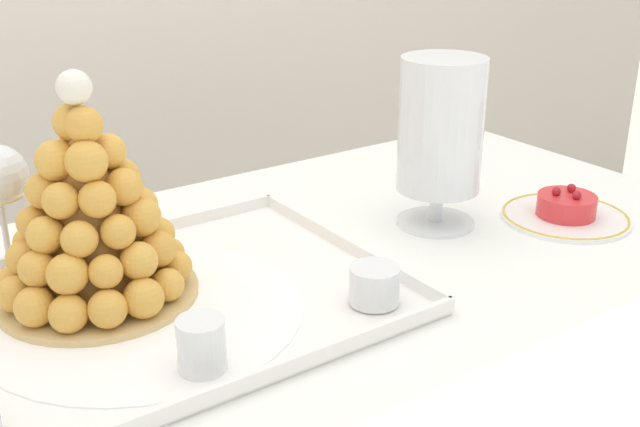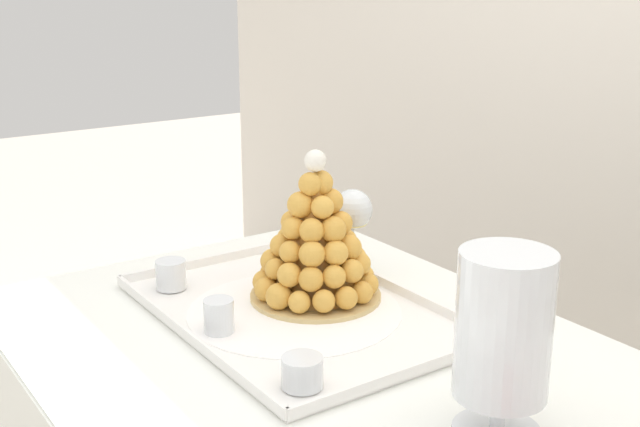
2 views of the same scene
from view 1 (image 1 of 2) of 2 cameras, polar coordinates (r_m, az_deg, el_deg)
buffet_table at (r=1.09m, az=0.50°, el=-10.17°), size 1.37×0.86×0.73m
serving_tray at (r=0.97m, az=-12.77°, el=-7.03°), size 0.62×0.43×0.02m
croquembouche at (r=0.97m, az=-16.40°, el=-0.18°), size 0.24×0.24×0.28m
dessert_cup_mid_left at (r=0.83m, az=-8.61°, el=-9.56°), size 0.05×0.05×0.06m
dessert_cup_centre at (r=0.95m, az=3.83°, el=-5.34°), size 0.06×0.06×0.05m
macaron_goblet at (r=1.16m, az=8.80°, el=6.13°), size 0.13×0.13×0.26m
fruit_tart_plate at (r=1.27m, az=17.44°, el=0.14°), size 0.20×0.20×0.05m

